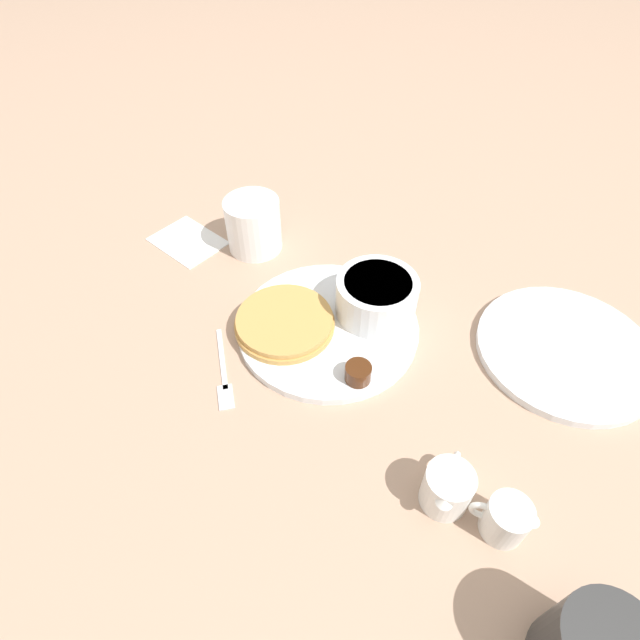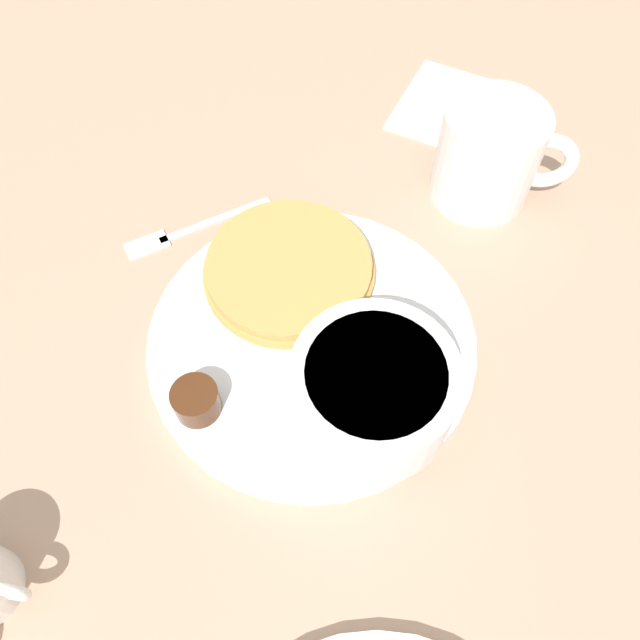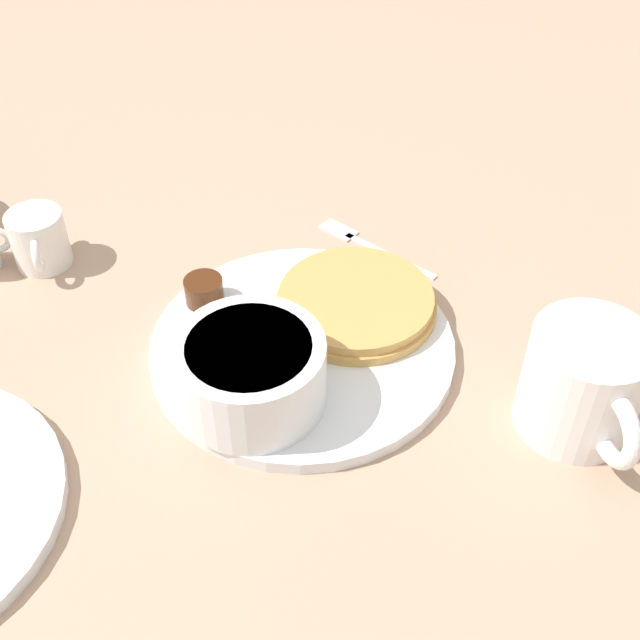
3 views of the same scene
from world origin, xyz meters
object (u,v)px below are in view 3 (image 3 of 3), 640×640
coffee_mug (584,384)px  plate (302,347)px  bowl (250,371)px  fork (362,242)px  creamer_pitcher_near (39,239)px

coffee_mug → plate: bearing=170.5°
bowl → coffee_mug: (0.25, 0.03, 0.00)m
bowl → coffee_mug: coffee_mug is taller
coffee_mug → fork: size_ratio=0.92×
plate → coffee_mug: bearing=-9.5°
bowl → creamer_pitcher_near: bearing=149.9°
coffee_mug → creamer_pitcher_near: coffee_mug is taller
bowl → plate: bearing=70.1°
creamer_pitcher_near → bowl: bearing=-30.1°
creamer_pitcher_near → fork: 0.32m
creamer_pitcher_near → fork: creamer_pitcher_near is taller
fork → coffee_mug: bearing=-45.3°
plate → creamer_pitcher_near: (-0.27, 0.07, 0.02)m
coffee_mug → creamer_pitcher_near: (-0.50, 0.11, -0.02)m
creamer_pitcher_near → fork: size_ratio=0.57×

